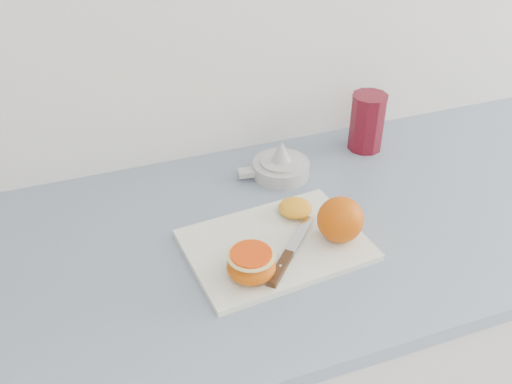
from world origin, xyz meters
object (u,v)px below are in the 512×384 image
at_px(cutting_board, 276,245).
at_px(red_tumbler, 367,124).
at_px(citrus_juicer, 280,166).
at_px(counter, 328,359).
at_px(half_orange, 251,265).

xyz_separation_m(cutting_board, red_tumbler, (0.32, 0.26, 0.05)).
relative_size(citrus_juicer, red_tumbler, 1.18).
relative_size(counter, red_tumbler, 18.68).
height_order(half_orange, red_tumbler, red_tumbler).
relative_size(counter, citrus_juicer, 15.88).
bearing_deg(red_tumbler, citrus_juicer, -170.15).
relative_size(cutting_board, citrus_juicer, 2.02).
bearing_deg(citrus_juicer, red_tumbler, 9.85).
relative_size(counter, cutting_board, 7.87).
relative_size(cutting_board, half_orange, 3.82).
xyz_separation_m(cutting_board, citrus_juicer, (0.10, 0.22, 0.02)).
xyz_separation_m(half_orange, citrus_juicer, (0.17, 0.28, -0.01)).
height_order(counter, half_orange, half_orange).
distance_m(cutting_board, half_orange, 0.10).
relative_size(counter, half_orange, 30.06).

